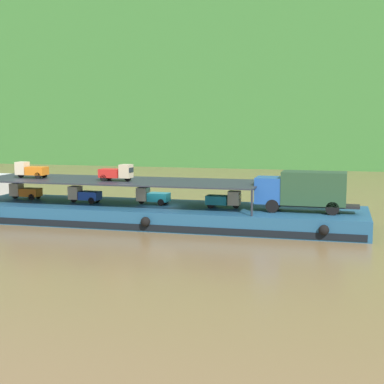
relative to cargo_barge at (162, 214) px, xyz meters
name	(u,v)px	position (x,y,z in m)	size (l,w,h in m)	color
ground_plane	(162,223)	(0.00, 0.02, -0.75)	(400.00, 400.00, 0.00)	brown
hillside_far_bank	(268,54)	(0.00, 69.18, 20.46)	(131.97, 31.88, 37.66)	#387533
cargo_barge	(162,214)	(0.00, 0.00, 0.00)	(32.91, 8.22, 1.50)	navy
covered_lorry	(303,190)	(11.47, -0.34, 2.45)	(7.89, 2.40, 3.10)	#1E4C99
cargo_rack	(118,181)	(-3.80, 0.02, 2.69)	(23.71, 6.83, 2.00)	#232833
mini_truck_lower_stern	(25,191)	(-12.91, 0.61, 1.44)	(2.74, 1.20, 1.38)	orange
mini_truck_lower_aft	(84,195)	(-6.86, -0.10, 1.44)	(2.78, 1.28, 1.38)	#1E47B7
mini_truck_lower_mid	(152,196)	(-0.93, 0.46, 1.44)	(2.79, 1.28, 1.38)	teal
mini_truck_lower_fore	(224,199)	(5.24, 0.01, 1.44)	(2.76, 1.23, 1.38)	teal
mini_truck_upper_stern	(31,170)	(-11.78, -0.18, 3.44)	(2.74, 1.21, 1.38)	orange
mini_truck_upper_mid	(117,173)	(-3.65, -0.62, 3.44)	(2.79, 1.29, 1.38)	red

